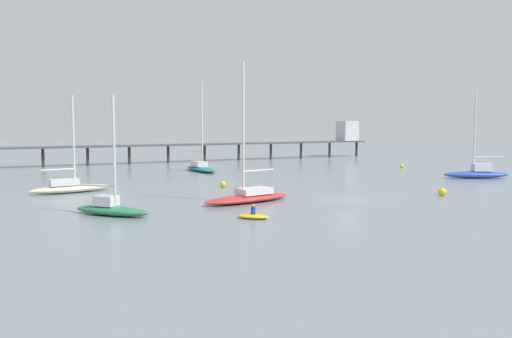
# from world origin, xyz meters

# --- Properties ---
(ground_plane) EXTENTS (400.00, 400.00, 0.00)m
(ground_plane) POSITION_xyz_m (0.00, 0.00, 0.00)
(ground_plane) COLOR gray
(pier) EXTENTS (87.52, 5.96, 7.68)m
(pier) POSITION_xyz_m (14.18, 51.88, 3.95)
(pier) COLOR #4C4C51
(pier) RESTS_ON ground_plane
(sailboat_teal) EXTENTS (2.50, 9.37, 13.37)m
(sailboat_teal) POSITION_xyz_m (-1.23, 33.62, 0.73)
(sailboat_teal) COLOR #1E727A
(sailboat_teal) RESTS_ON ground_plane
(sailboat_green) EXTENTS (5.73, 6.47, 9.48)m
(sailboat_green) POSITION_xyz_m (-21.92, 1.95, 0.66)
(sailboat_green) COLOR #287F4C
(sailboat_green) RESTS_ON ground_plane
(sailboat_cream) EXTENTS (8.53, 2.83, 10.19)m
(sailboat_cream) POSITION_xyz_m (-22.61, 17.68, 0.67)
(sailboat_cream) COLOR beige
(sailboat_cream) RESTS_ON ground_plane
(sailboat_red) EXTENTS (9.74, 4.21, 12.83)m
(sailboat_red) POSITION_xyz_m (-9.07, 2.93, 0.66)
(sailboat_red) COLOR red
(sailboat_red) RESTS_ON ground_plane
(sailboat_blue) EXTENTS (8.53, 5.91, 11.36)m
(sailboat_blue) POSITION_xyz_m (27.34, 7.18, 0.78)
(sailboat_blue) COLOR #2D4CB7
(sailboat_blue) RESTS_ON ground_plane
(dinghy_yellow) EXTENTS (2.55, 2.60, 1.14)m
(dinghy_yellow) POSITION_xyz_m (-12.63, -4.71, 0.22)
(dinghy_yellow) COLOR yellow
(dinghy_yellow) RESTS_ON ground_plane
(mooring_buoy_outer) EXTENTS (0.66, 0.66, 0.66)m
(mooring_buoy_outer) POSITION_xyz_m (29.88, 23.73, 0.33)
(mooring_buoy_outer) COLOR yellow
(mooring_buoy_outer) RESTS_ON ground_plane
(mooring_buoy_far) EXTENTS (0.80, 0.80, 0.80)m
(mooring_buoy_far) POSITION_xyz_m (10.12, -2.58, 0.40)
(mooring_buoy_far) COLOR yellow
(mooring_buoy_far) RESTS_ON ground_plane
(mooring_buoy_near) EXTENTS (0.69, 0.69, 0.69)m
(mooring_buoy_near) POSITION_xyz_m (-6.43, 14.31, 0.34)
(mooring_buoy_near) COLOR yellow
(mooring_buoy_near) RESTS_ON ground_plane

